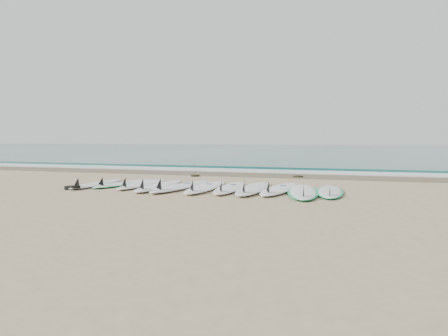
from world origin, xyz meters
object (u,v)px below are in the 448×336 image
(surfboard_10, at_px, (330,191))
(surfboard_5, at_px, (205,187))
(surfboard_0, at_px, (96,184))
(leash_coil, at_px, (72,188))

(surfboard_10, bearing_deg, surfboard_5, 179.29)
(surfboard_0, relative_size, leash_coil, 5.26)
(surfboard_0, relative_size, surfboard_10, 0.98)
(surfboard_0, bearing_deg, surfboard_5, -1.08)
(surfboard_5, xyz_separation_m, leash_coil, (-2.93, -0.99, -0.01))
(leash_coil, bearing_deg, surfboard_5, 18.72)
(surfboard_0, distance_m, surfboard_10, 5.74)
(surfboard_5, bearing_deg, surfboard_10, -0.07)
(surfboard_5, height_order, surfboard_10, surfboard_5)
(surfboard_0, height_order, surfboard_10, surfboard_10)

